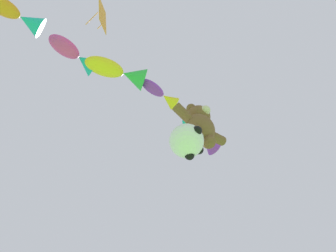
% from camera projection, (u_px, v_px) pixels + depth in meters
% --- Properties ---
extents(teddy_bear_kite, '(1.94, 0.86, 1.97)m').
position_uv_depth(teddy_bear_kite, '(200.00, 125.00, 10.94)').
color(teddy_bear_kite, brown).
extents(soccer_ball_kite, '(1.01, 1.00, 0.93)m').
position_uv_depth(soccer_ball_kite, '(187.00, 141.00, 9.75)').
color(soccer_ball_kite, white).
extents(fish_kite_teal, '(1.95, 0.87, 0.70)m').
position_uv_depth(fish_kite_teal, '(202.00, 136.00, 15.18)').
color(fish_kite_teal, '#19ADB2').
extents(fish_kite_violet, '(1.64, 0.56, 0.55)m').
position_uv_depth(fish_kite_violet, '(161.00, 94.00, 14.63)').
color(fish_kite_violet, purple).
extents(fish_kite_goldfin, '(2.48, 1.54, 0.89)m').
position_uv_depth(fish_kite_goldfin, '(119.00, 72.00, 14.32)').
color(fish_kite_goldfin, yellow).
extents(fish_kite_magenta, '(2.01, 0.82, 0.81)m').
position_uv_depth(fish_kite_magenta, '(75.00, 55.00, 14.25)').
color(fish_kite_magenta, '#E53F9E').
extents(fish_kite_tangerine, '(2.28, 0.98, 0.77)m').
position_uv_depth(fish_kite_tangerine, '(16.00, 14.00, 12.99)').
color(fish_kite_tangerine, orange).
extents(diamond_kite, '(1.07, 1.06, 3.16)m').
position_uv_depth(diamond_kite, '(102.00, 17.00, 14.43)').
color(diamond_kite, orange).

